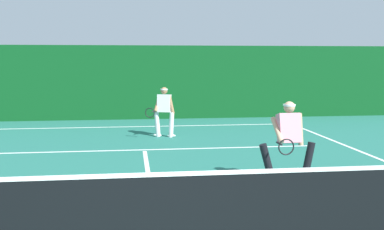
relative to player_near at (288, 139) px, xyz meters
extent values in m
cube|color=white|center=(-2.58, 8.03, -0.86)|extent=(10.96, 0.10, 0.01)
cube|color=white|center=(-2.58, 3.73, -0.86)|extent=(8.93, 0.10, 0.01)
cube|color=white|center=(-2.58, 0.35, -0.86)|extent=(0.10, 6.40, 0.01)
cube|color=black|center=(-2.58, -2.85, -0.39)|extent=(11.82, 0.02, 0.95)
cube|color=white|center=(-2.58, -2.85, 0.11)|extent=(11.82, 0.03, 0.05)
cylinder|color=black|center=(0.40, 0.03, -0.47)|extent=(0.29, 0.15, 0.80)
cylinder|color=black|center=(-0.39, -0.01, -0.47)|extent=(0.36, 0.16, 0.80)
ellipsoid|color=white|center=(0.40, 0.03, -0.81)|extent=(0.26, 0.12, 0.09)
ellipsoid|color=white|center=(-0.39, -0.01, -0.81)|extent=(0.26, 0.12, 0.09)
cube|color=pink|center=(0.01, 0.01, 0.20)|extent=(0.42, 0.36, 0.59)
cylinder|color=tan|center=(0.23, 0.02, 0.18)|extent=(0.15, 0.10, 0.61)
cylinder|color=tan|center=(-0.22, 0.00, 0.18)|extent=(0.12, 0.54, 0.44)
sphere|color=tan|center=(0.01, 0.01, 0.60)|extent=(0.21, 0.21, 0.21)
cylinder|color=white|center=(0.01, 0.01, 0.64)|extent=(0.24, 0.24, 0.04)
cylinder|color=black|center=(-0.26, -0.25, -0.03)|extent=(0.04, 0.26, 0.03)
torus|color=black|center=(-0.24, -0.59, -0.03)|extent=(0.29, 0.04, 0.29)
cylinder|color=silver|center=(-1.71, 5.64, -0.48)|extent=(0.21, 0.19, 0.77)
cylinder|color=silver|center=(-2.13, 5.79, -0.48)|extent=(0.23, 0.20, 0.77)
ellipsoid|color=white|center=(-1.71, 5.64, -0.81)|extent=(0.28, 0.19, 0.09)
ellipsoid|color=white|center=(-2.13, 5.79, -0.81)|extent=(0.28, 0.19, 0.09)
cube|color=silver|center=(-1.92, 5.72, 0.17)|extent=(0.45, 0.37, 0.55)
cylinder|color=#9E704C|center=(-1.72, 5.64, 0.15)|extent=(0.23, 0.16, 0.59)
cylinder|color=#9E704C|center=(-2.13, 5.79, 0.15)|extent=(0.25, 0.48, 0.48)
sphere|color=#9E704C|center=(-1.92, 5.72, 0.56)|extent=(0.20, 0.20, 0.20)
cylinder|color=white|center=(-1.92, 5.72, 0.59)|extent=(0.28, 0.28, 0.04)
cylinder|color=black|center=(-2.26, 5.57, -0.06)|extent=(0.12, 0.26, 0.03)
torus|color=black|center=(-2.37, 5.25, -0.06)|extent=(0.28, 0.12, 0.29)
cube|color=#0B431A|center=(-2.58, 10.14, 0.59)|extent=(22.72, 0.12, 2.90)
camera|label=1|loc=(-2.90, -8.27, 1.47)|focal=43.53mm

